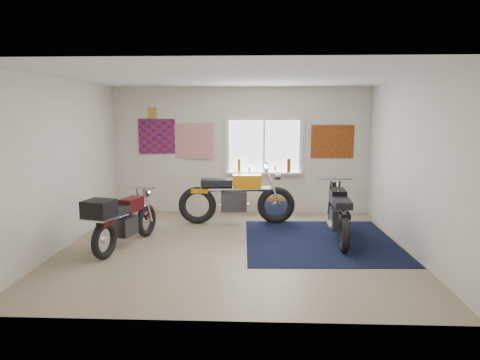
{
  "coord_description": "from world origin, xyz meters",
  "views": [
    {
      "loc": [
        0.36,
        -6.68,
        2.17
      ],
      "look_at": [
        0.07,
        0.4,
        1.04
      ],
      "focal_mm": 32.0,
      "sensor_mm": 36.0,
      "label": 1
    }
  ],
  "objects_px": {
    "navy_rug": "(320,241)",
    "black_chrome_bike": "(338,215)",
    "yellow_triumph": "(236,198)",
    "maroon_tourer": "(121,220)"
  },
  "relations": [
    {
      "from": "navy_rug",
      "to": "yellow_triumph",
      "type": "distance_m",
      "value": 1.93
    },
    {
      "from": "navy_rug",
      "to": "black_chrome_bike",
      "type": "relative_size",
      "value": 1.33
    },
    {
      "from": "yellow_triumph",
      "to": "maroon_tourer",
      "type": "xyz_separation_m",
      "value": [
        -1.74,
        -1.68,
        -0.03
      ]
    },
    {
      "from": "yellow_triumph",
      "to": "black_chrome_bike",
      "type": "bearing_deg",
      "value": -32.89
    },
    {
      "from": "black_chrome_bike",
      "to": "yellow_triumph",
      "type": "bearing_deg",
      "value": 62.8
    },
    {
      "from": "navy_rug",
      "to": "maroon_tourer",
      "type": "xyz_separation_m",
      "value": [
        -3.22,
        -0.56,
        0.47
      ]
    },
    {
      "from": "yellow_triumph",
      "to": "maroon_tourer",
      "type": "bearing_deg",
      "value": -139.15
    },
    {
      "from": "black_chrome_bike",
      "to": "navy_rug",
      "type": "bearing_deg",
      "value": 109.89
    },
    {
      "from": "navy_rug",
      "to": "yellow_triumph",
      "type": "bearing_deg",
      "value": 142.85
    },
    {
      "from": "navy_rug",
      "to": "black_chrome_bike",
      "type": "height_order",
      "value": "black_chrome_bike"
    }
  ]
}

